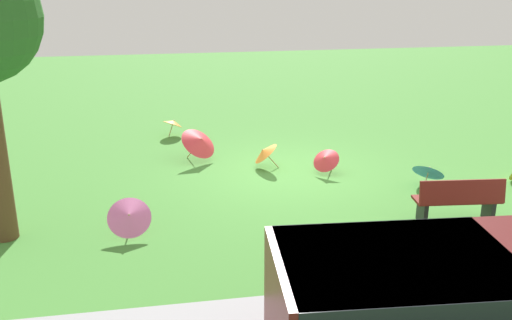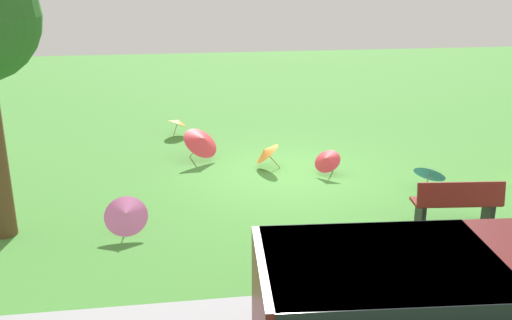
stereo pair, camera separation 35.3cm
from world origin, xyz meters
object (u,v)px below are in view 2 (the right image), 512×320
Objects in this scene: parasol_red_0 at (327,160)px; parasol_red_1 at (202,141)px; parasol_pink_0 at (126,215)px; van_dark at (444,305)px; park_bench at (457,202)px; parasol_orange_0 at (266,152)px; parasol_orange_1 at (178,122)px; parasol_blue_0 at (430,172)px.

parasol_red_1 reaches higher than parasol_red_0.
van_dark is at bearing 131.97° from parasol_pink_0.
park_bench reaches higher than parasol_red_0.
parasol_red_1 is (2.29, -8.28, -0.40)m from van_dark.
van_dark reaches higher than parasol_red_0.
parasol_red_1 is at bearing -27.63° from parasol_orange_0.
parasol_orange_0 is 1.65m from parasol_red_1.
parasol_orange_1 is (4.97, -6.86, -0.08)m from park_bench.
parasol_red_1 is 2.47m from parasol_orange_1.
parasol_red_1 is (1.46, -0.76, 0.11)m from parasol_orange_0.
parasol_orange_0 is at bearing -51.31° from park_bench.
parasol_red_1 reaches higher than parasol_orange_0.
park_bench is 2.06× the size of parasol_pink_0.
parasol_orange_0 is 0.94× the size of parasol_pink_0.
parasol_red_0 is (-1.31, 0.66, -0.04)m from parasol_orange_0.
van_dark is 8.60m from parasol_red_1.
parasol_pink_0 is (3.04, 3.22, -0.01)m from parasol_orange_0.
van_dark is 11.07m from parasol_orange_1.
van_dark is 5.81m from parasol_pink_0.
parasol_orange_1 is at bearing -43.23° from parasol_blue_0.
van_dark is 6.90m from parasol_red_0.
van_dark reaches higher than parasol_blue_0.
parasol_orange_1 is (2.84, -10.68, -0.52)m from van_dark.
parasol_orange_1 is (5.30, -4.98, 0.01)m from parasol_blue_0.
parasol_blue_0 is (-2.46, -5.70, -0.54)m from van_dark.
park_bench is at bearing 79.92° from parasol_blue_0.
parasol_pink_0 is (3.87, -4.30, -0.52)m from van_dark.
van_dark is at bearing 86.05° from parasol_red_0.
parasol_blue_0 reaches higher than parasol_red_0.
parasol_red_0 is 5.04m from parasol_pink_0.
parasol_red_0 is 1.04× the size of parasol_pink_0.
parasol_orange_0 reaches higher than parasol_blue_0.
parasol_red_1 is at bearing -28.55° from parasol_blue_0.
parasol_red_1 is at bearing -74.54° from van_dark.
van_dark is 5.11× the size of parasol_blue_0.
park_bench reaches higher than parasol_blue_0.
parasol_red_0 is at bearing 130.92° from parasol_orange_1.
parasol_orange_0 is 0.62× the size of parasol_red_1.
parasol_pink_0 is at bearing -48.03° from van_dark.
parasol_orange_0 is at bearing -133.36° from parasol_pink_0.
parasol_orange_0 is 0.93× the size of parasol_orange_1.
van_dark is at bearing 66.67° from parasol_blue_0.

